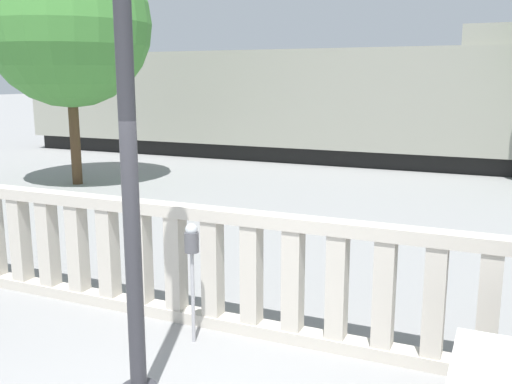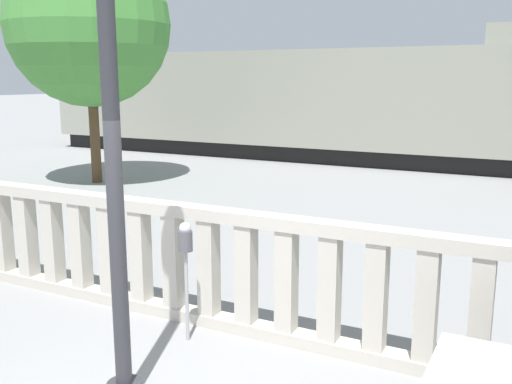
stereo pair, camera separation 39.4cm
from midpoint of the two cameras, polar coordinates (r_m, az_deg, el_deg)
balustrade at (r=6.28m, az=2.82°, el=-8.50°), size 17.74×0.24×1.40m
lamppost at (r=4.68m, az=-12.11°, el=11.39°), size 0.34×0.34×5.16m
parking_meter at (r=6.12m, az=-5.22°, el=-5.62°), size 0.15×0.15×1.34m
train_near at (r=20.60m, az=3.91°, el=8.91°), size 19.09×2.78×4.35m
tree_right at (r=16.14m, az=-15.70°, el=15.77°), size 4.30×4.30×6.35m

